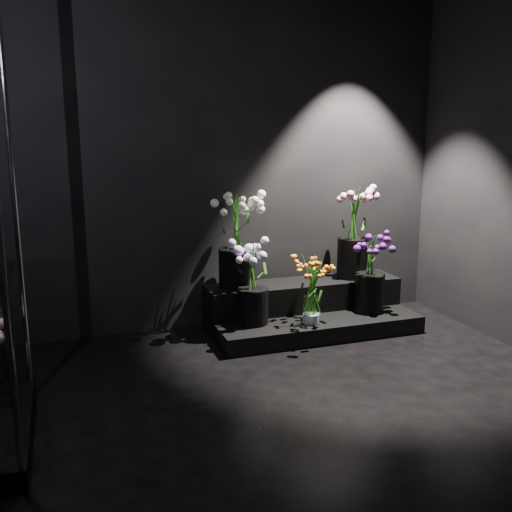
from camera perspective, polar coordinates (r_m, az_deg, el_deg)
name	(u,v)px	position (r m, az deg, el deg)	size (l,w,h in m)	color
floor	(311,443)	(3.11, 5.50, -18.13)	(4.00, 4.00, 0.00)	black
wall_back	(209,155)	(4.58, -4.71, 10.02)	(4.00, 4.00, 0.00)	black
display_riser	(308,309)	(4.73, 5.24, -5.33)	(1.64, 0.73, 0.37)	black
bouquet_orange_bells	(312,289)	(4.36, 5.59, -3.28)	(0.30, 0.30, 0.54)	white
bouquet_lilac	(253,277)	(4.31, -0.30, -2.11)	(0.45, 0.45, 0.63)	black
bouquet_purple	(370,269)	(4.71, 11.34, -1.31)	(0.38, 0.38, 0.64)	black
bouquet_cream_roses	(236,236)	(4.50, -2.04, 2.01)	(0.48, 0.48, 0.74)	black
bouquet_pink_roses	(353,227)	(4.85, 9.71, 2.86)	(0.40, 0.40, 0.78)	black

